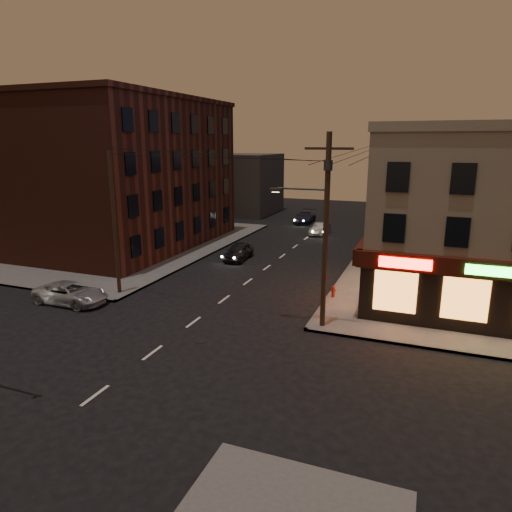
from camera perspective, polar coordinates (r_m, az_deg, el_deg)
The scene contains 15 objects.
ground at distance 22.53m, azimuth -12.81°, elevation -11.71°, with size 120.00×120.00×0.00m, color black.
sidewalk_nw at distance 47.37m, azimuth -18.31°, elevation 1.72°, with size 24.00×28.00×0.15m, color #514F4C.
pizza_building at distance 30.71m, azimuth 28.89°, elevation 4.26°, with size 15.85×12.85×10.50m.
brick_apartment at distance 44.33m, azimuth -15.40°, elevation 9.72°, with size 12.00×20.00×13.00m, color #4B2118.
bg_building_ne_a at distance 55.07m, azimuth 23.50°, elevation 6.53°, with size 10.00×12.00×7.00m, color #3F3D3A.
bg_building_nw at distance 63.89m, azimuth -1.77°, elevation 9.04°, with size 9.00×10.00×8.00m, color #3F3D3A.
bg_building_ne_b at distance 69.00m, azimuth 21.42°, elevation 7.62°, with size 8.00×8.00×6.00m, color #3F3D3A.
utility_pole_main at distance 23.35m, azimuth 8.47°, elevation 4.30°, with size 4.20×0.44×10.00m.
utility_pole_far at distance 49.17m, azimuth 15.40°, elevation 7.77°, with size 0.26×0.26×9.00m, color #382619.
utility_pole_west at distance 30.04m, azimuth -17.28°, elevation 3.85°, with size 0.24×0.24×9.00m, color #382619.
suv_cross at distance 30.23m, azimuth -22.13°, elevation -4.34°, with size 2.16×4.68×1.30m, color #989AA0.
sedan_near at distance 38.36m, azimuth -2.18°, elevation 0.57°, with size 1.63×4.06×1.38m, color black.
sedan_mid at distance 49.22m, azimuth 8.02°, elevation 3.39°, with size 1.30×3.73×1.23m, color slate.
sedan_far at distance 56.20m, azimuth 6.14°, elevation 4.88°, with size 2.01×4.93×1.43m, color black.
fire_hydrant at distance 29.19m, azimuth 9.63°, elevation -4.31°, with size 0.33×0.33×0.73m.
Camera 1 is at (11.65, -16.67, 9.69)m, focal length 32.00 mm.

